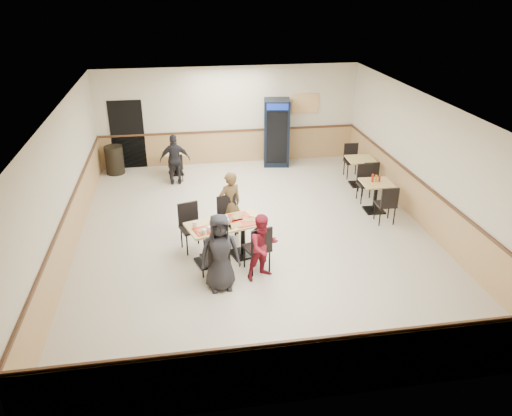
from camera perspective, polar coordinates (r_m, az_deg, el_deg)
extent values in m
plane|color=beige|center=(11.52, -0.12, -3.03)|extent=(10.00, 10.00, 0.00)
plane|color=silver|center=(10.45, -0.14, 11.64)|extent=(10.00, 10.00, 0.00)
plane|color=beige|center=(15.62, -3.10, 10.47)|extent=(8.00, 0.00, 8.00)
plane|color=beige|center=(6.59, 6.97, -11.75)|extent=(8.00, 0.00, 8.00)
plane|color=beige|center=(11.04, -21.11, 2.47)|extent=(0.00, 10.00, 10.00)
plane|color=beige|center=(12.15, 18.90, 4.83)|extent=(0.00, 10.00, 10.00)
cube|color=tan|center=(15.89, -3.01, 6.97)|extent=(7.98, 0.03, 1.00)
cube|color=tan|center=(12.50, 18.21, 0.53)|extent=(0.03, 9.98, 1.00)
cube|color=#472B19|center=(15.72, -3.05, 8.79)|extent=(7.98, 0.04, 0.06)
cube|color=black|center=(15.71, -14.47, 8.10)|extent=(1.00, 0.02, 2.10)
cube|color=orange|center=(15.95, 5.67, 11.80)|extent=(0.85, 0.02, 0.60)
cube|color=black|center=(10.47, -5.40, -6.12)|extent=(0.62, 0.62, 0.04)
cylinder|color=black|center=(10.27, -5.49, -4.20)|extent=(0.10, 0.10, 0.76)
cube|color=tan|center=(10.09, -5.58, -2.27)|extent=(0.97, 0.97, 0.04)
cube|color=black|center=(10.72, -1.47, -5.21)|extent=(0.62, 0.62, 0.04)
cylinder|color=black|center=(10.52, -1.49, -3.32)|extent=(0.10, 0.10, 0.76)
cube|color=tan|center=(10.34, -1.52, -1.41)|extent=(0.97, 0.97, 0.04)
imported|color=black|center=(9.29, -4.15, -5.09)|extent=(0.78, 0.53, 1.54)
imported|color=maroon|center=(9.65, 0.81, -4.44)|extent=(0.80, 0.72, 1.35)
imported|color=brown|center=(11.19, -2.99, 0.43)|extent=(0.66, 0.56, 1.54)
imported|color=black|center=(14.26, -9.24, 5.47)|extent=(0.85, 0.37, 1.45)
cube|color=red|center=(10.19, -1.13, -1.64)|extent=(0.59, 0.50, 0.02)
cube|color=red|center=(9.94, -5.61, -2.49)|extent=(0.59, 0.50, 0.02)
cube|color=red|center=(10.42, -2.10, -1.02)|extent=(0.59, 0.50, 0.02)
cylinder|color=white|center=(9.99, -3.68, -2.30)|extent=(0.26, 0.26, 0.01)
cube|color=tan|center=(9.99, -3.68, -2.24)|extent=(0.29, 0.20, 0.02)
cylinder|color=white|center=(10.28, -0.70, -1.41)|extent=(0.26, 0.26, 0.01)
cube|color=tan|center=(10.28, -0.70, -1.35)|extent=(0.32, 0.23, 0.02)
cylinder|color=white|center=(9.93, -5.91, -2.58)|extent=(0.26, 0.26, 0.01)
cube|color=tan|center=(9.92, -5.92, -2.52)|extent=(0.35, 0.33, 0.02)
cylinder|color=white|center=(10.45, -2.18, -0.97)|extent=(0.26, 0.26, 0.01)
cube|color=tan|center=(10.45, -2.18, -0.92)|extent=(0.33, 0.35, 0.02)
cylinder|color=white|center=(10.05, -2.45, -2.10)|extent=(0.26, 0.26, 0.01)
cube|color=tan|center=(10.05, -2.45, -2.04)|extent=(0.34, 0.28, 0.02)
cylinder|color=silver|center=(9.77, -5.94, -2.73)|extent=(0.09, 0.09, 0.11)
cylinder|color=silver|center=(9.81, -4.65, -2.55)|extent=(0.09, 0.09, 0.11)
cylinder|color=silver|center=(10.08, -7.01, -1.85)|extent=(0.09, 0.09, 0.11)
cylinder|color=silver|center=(10.13, -5.11, -1.62)|extent=(0.09, 0.09, 0.11)
cylinder|color=silver|center=(9.87, -5.34, -2.40)|extent=(0.09, 0.09, 0.11)
cylinder|color=silver|center=(10.24, -3.36, -1.24)|extent=(0.07, 0.07, 0.12)
cylinder|color=silver|center=(10.22, -2.84, -1.28)|extent=(0.07, 0.07, 0.12)
ellipsoid|color=white|center=(10.16, -3.37, -1.46)|extent=(0.17, 0.17, 0.12)
cube|color=black|center=(12.99, 13.31, -0.24)|extent=(0.48, 0.48, 0.04)
cylinder|color=black|center=(12.84, 13.47, 1.28)|extent=(0.09, 0.09, 0.71)
cube|color=tan|center=(12.70, 13.64, 2.78)|extent=(0.75, 0.75, 0.04)
cube|color=black|center=(14.53, 11.62, 2.69)|extent=(0.49, 0.49, 0.04)
cylinder|color=black|center=(14.40, 11.75, 4.08)|extent=(0.09, 0.09, 0.71)
cube|color=tan|center=(14.27, 11.87, 5.46)|extent=(0.76, 0.76, 0.04)
cylinder|color=#AA1A0C|center=(12.66, 13.19, 3.35)|extent=(0.06, 0.06, 0.20)
cylinder|color=orange|center=(12.70, 13.56, 3.31)|extent=(0.06, 0.06, 0.17)
cylinder|color=#AA1A0C|center=(12.74, 13.93, 3.26)|extent=(0.05, 0.05, 0.14)
cube|color=black|center=(15.23, -9.11, 3.94)|extent=(0.47, 0.47, 0.04)
cylinder|color=black|center=(15.12, -9.19, 5.10)|extent=(0.08, 0.08, 0.62)
cube|color=tan|center=(15.01, -9.27, 6.24)|extent=(0.73, 0.73, 0.04)
cube|color=black|center=(15.58, 2.36, 8.63)|extent=(0.88, 0.87, 2.04)
cube|color=black|center=(15.23, 2.41, 8.02)|extent=(0.62, 0.12, 1.61)
cube|color=#0E269B|center=(14.97, 2.48, 11.48)|extent=(0.64, 0.12, 0.19)
cylinder|color=black|center=(15.54, -15.87, 5.31)|extent=(0.54, 0.54, 0.85)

